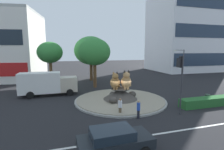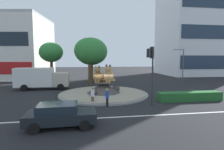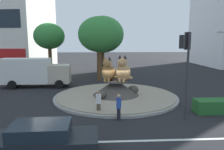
{
  "view_description": "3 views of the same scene",
  "coord_description": "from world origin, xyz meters",
  "px_view_note": "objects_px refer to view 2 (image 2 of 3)",
  "views": [
    {
      "loc": [
        -6.39,
        -18.27,
        5.88
      ],
      "look_at": [
        -0.89,
        0.42,
        3.06
      ],
      "focal_mm": 27.12,
      "sensor_mm": 36.0,
      "label": 1
    },
    {
      "loc": [
        -2.06,
        -20.57,
        4.24
      ],
      "look_at": [
        1.51,
        3.14,
        2.09
      ],
      "focal_mm": 27.72,
      "sensor_mm": 36.0,
      "label": 2
    },
    {
      "loc": [
        -1.36,
        -18.25,
        4.84
      ],
      "look_at": [
        -0.31,
        0.41,
        1.93
      ],
      "focal_mm": 34.61,
      "sensor_mm": 36.0,
      "label": 3
    }
  ],
  "objects_px": {
    "cat_statue_calico": "(109,75)",
    "pedestrian_white_shirt": "(93,95)",
    "pedestrian_blue_shirt": "(107,97)",
    "third_tree_left": "(90,51)",
    "traffic_light_mast": "(151,63)",
    "streetlight_arm": "(182,63)",
    "sedan_on_far_lane": "(61,115)",
    "delivery_box_truck": "(41,78)",
    "cat_statue_tabby": "(98,76)",
    "broadleaf_tree_behind_island": "(51,53)",
    "second_tree_near_tower": "(91,52)",
    "litter_bin": "(192,94)",
    "office_tower": "(196,10)"
  },
  "relations": [
    {
      "from": "office_tower",
      "to": "delivery_box_truck",
      "type": "relative_size",
      "value": 4.98
    },
    {
      "from": "sedan_on_far_lane",
      "to": "pedestrian_blue_shirt",
      "type": "bearing_deg",
      "value": 48.61
    },
    {
      "from": "office_tower",
      "to": "broadleaf_tree_behind_island",
      "type": "xyz_separation_m",
      "value": [
        -36.67,
        -12.07,
        -12.41
      ]
    },
    {
      "from": "broadleaf_tree_behind_island",
      "to": "litter_bin",
      "type": "bearing_deg",
      "value": -41.48
    },
    {
      "from": "office_tower",
      "to": "pedestrian_blue_shirt",
      "type": "relative_size",
      "value": 21.81
    },
    {
      "from": "cat_statue_calico",
      "to": "pedestrian_white_shirt",
      "type": "xyz_separation_m",
      "value": [
        -2.08,
        -3.9,
        -1.53
      ]
    },
    {
      "from": "sedan_on_far_lane",
      "to": "delivery_box_truck",
      "type": "distance_m",
      "value": 15.37
    },
    {
      "from": "pedestrian_white_shirt",
      "to": "pedestrian_blue_shirt",
      "type": "relative_size",
      "value": 0.96
    },
    {
      "from": "cat_statue_calico",
      "to": "sedan_on_far_lane",
      "type": "bearing_deg",
      "value": -9.25
    },
    {
      "from": "streetlight_arm",
      "to": "third_tree_left",
      "type": "bearing_deg",
      "value": -10.45
    },
    {
      "from": "traffic_light_mast",
      "to": "second_tree_near_tower",
      "type": "xyz_separation_m",
      "value": [
        -4.82,
        20.25,
        1.92
      ]
    },
    {
      "from": "third_tree_left",
      "to": "pedestrian_blue_shirt",
      "type": "xyz_separation_m",
      "value": [
        1.24,
        -13.68,
        -4.77
      ]
    },
    {
      "from": "office_tower",
      "to": "cat_statue_calico",
      "type": "bearing_deg",
      "value": -137.15
    },
    {
      "from": "traffic_light_mast",
      "to": "streetlight_arm",
      "type": "height_order",
      "value": "streetlight_arm"
    },
    {
      "from": "broadleaf_tree_behind_island",
      "to": "pedestrian_white_shirt",
      "type": "relative_size",
      "value": 4.68
    },
    {
      "from": "cat_statue_calico",
      "to": "litter_bin",
      "type": "height_order",
      "value": "cat_statue_calico"
    },
    {
      "from": "broadleaf_tree_behind_island",
      "to": "second_tree_near_tower",
      "type": "distance_m",
      "value": 7.71
    },
    {
      "from": "cat_statue_tabby",
      "to": "third_tree_left",
      "type": "height_order",
      "value": "third_tree_left"
    },
    {
      "from": "streetlight_arm",
      "to": "sedan_on_far_lane",
      "type": "distance_m",
      "value": 25.36
    },
    {
      "from": "cat_statue_tabby",
      "to": "broadleaf_tree_behind_island",
      "type": "relative_size",
      "value": 0.28
    },
    {
      "from": "cat_statue_calico",
      "to": "delivery_box_truck",
      "type": "relative_size",
      "value": 0.32
    },
    {
      "from": "traffic_light_mast",
      "to": "litter_bin",
      "type": "distance_m",
      "value": 7.02
    },
    {
      "from": "litter_bin",
      "to": "office_tower",
      "type": "bearing_deg",
      "value": 56.0
    },
    {
      "from": "office_tower",
      "to": "traffic_light_mast",
      "type": "bearing_deg",
      "value": -128.21
    },
    {
      "from": "second_tree_near_tower",
      "to": "streetlight_arm",
      "type": "bearing_deg",
      "value": -24.3
    },
    {
      "from": "traffic_light_mast",
      "to": "third_tree_left",
      "type": "relative_size",
      "value": 0.69
    },
    {
      "from": "litter_bin",
      "to": "streetlight_arm",
      "type": "bearing_deg",
      "value": 65.09
    },
    {
      "from": "cat_statue_calico",
      "to": "broadleaf_tree_behind_island",
      "type": "height_order",
      "value": "broadleaf_tree_behind_island"
    },
    {
      "from": "sedan_on_far_lane",
      "to": "delivery_box_truck",
      "type": "relative_size",
      "value": 0.6
    },
    {
      "from": "cat_statue_tabby",
      "to": "second_tree_near_tower",
      "type": "relative_size",
      "value": 0.24
    },
    {
      "from": "traffic_light_mast",
      "to": "streetlight_arm",
      "type": "relative_size",
      "value": 0.89
    },
    {
      "from": "cat_statue_tabby",
      "to": "pedestrian_white_shirt",
      "type": "height_order",
      "value": "cat_statue_tabby"
    },
    {
      "from": "cat_statue_calico",
      "to": "streetlight_arm",
      "type": "bearing_deg",
      "value": 135.41
    },
    {
      "from": "cat_statue_calico",
      "to": "second_tree_near_tower",
      "type": "distance_m",
      "value": 15.54
    },
    {
      "from": "cat_statue_calico",
      "to": "office_tower",
      "type": "distance_m",
      "value": 40.41
    },
    {
      "from": "pedestrian_blue_shirt",
      "to": "sedan_on_far_lane",
      "type": "relative_size",
      "value": 0.38
    },
    {
      "from": "cat_statue_calico",
      "to": "broadleaf_tree_behind_island",
      "type": "distance_m",
      "value": 16.0
    },
    {
      "from": "second_tree_near_tower",
      "to": "sedan_on_far_lane",
      "type": "height_order",
      "value": "second_tree_near_tower"
    },
    {
      "from": "second_tree_near_tower",
      "to": "pedestrian_blue_shirt",
      "type": "xyz_separation_m",
      "value": [
        0.74,
        -20.19,
        -4.97
      ]
    },
    {
      "from": "streetlight_arm",
      "to": "sedan_on_far_lane",
      "type": "height_order",
      "value": "streetlight_arm"
    },
    {
      "from": "cat_statue_tabby",
      "to": "cat_statue_calico",
      "type": "xyz_separation_m",
      "value": [
        1.25,
        -0.26,
        0.05
      ]
    },
    {
      "from": "cat_statue_calico",
      "to": "pedestrian_white_shirt",
      "type": "distance_m",
      "value": 4.68
    },
    {
      "from": "broadleaf_tree_behind_island",
      "to": "sedan_on_far_lane",
      "type": "bearing_deg",
      "value": -78.12
    },
    {
      "from": "pedestrian_white_shirt",
      "to": "delivery_box_truck",
      "type": "bearing_deg",
      "value": -137.07
    },
    {
      "from": "pedestrian_blue_shirt",
      "to": "third_tree_left",
      "type": "bearing_deg",
      "value": -97.33
    },
    {
      "from": "pedestrian_blue_shirt",
      "to": "pedestrian_white_shirt",
      "type": "bearing_deg",
      "value": -56.61
    },
    {
      "from": "third_tree_left",
      "to": "delivery_box_truck",
      "type": "xyz_separation_m",
      "value": [
        -6.95,
        -3.24,
        -4.01
      ]
    },
    {
      "from": "traffic_light_mast",
      "to": "office_tower",
      "type": "bearing_deg",
      "value": -38.68
    },
    {
      "from": "delivery_box_truck",
      "to": "sedan_on_far_lane",
      "type": "bearing_deg",
      "value": -72.58
    },
    {
      "from": "cat_statue_tabby",
      "to": "delivery_box_truck",
      "type": "bearing_deg",
      "value": -108.08
    }
  ]
}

